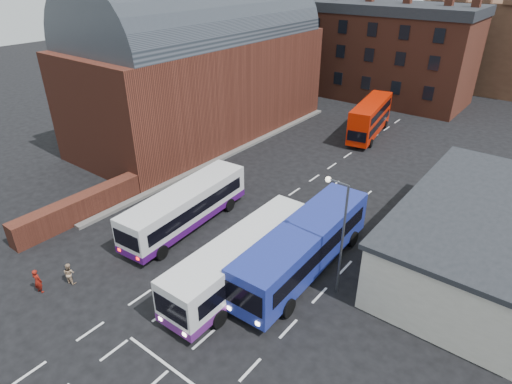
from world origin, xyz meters
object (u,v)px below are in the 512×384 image
Objects in this scene: bus_white_outbound at (186,205)px; pedestrian_beige at (69,273)px; pedestrian_red at (38,281)px; bus_white_inbound at (242,257)px; bus_red_double at (370,118)px; street_lamp at (340,229)px; bus_blue at (304,245)px.

bus_white_outbound reaches higher than pedestrian_beige.
pedestrian_red is at bearing -103.62° from bus_white_outbound.
bus_white_inbound is at bearing -154.05° from pedestrian_red.
bus_white_outbound is 10.31m from pedestrian_red.
bus_red_double is 33.56m from pedestrian_beige.
bus_white_inbound is 5.86m from street_lamp.
street_lamp is at bearing 100.68° from bus_red_double.
bus_blue is (9.25, 0.80, 0.18)m from bus_white_outbound.
street_lamp reaches higher than bus_white_outbound.
street_lamp is (2.36, -0.42, 2.32)m from bus_blue.
pedestrian_red is (-4.24, -34.88, -1.25)m from bus_red_double.
street_lamp reaches higher than pedestrian_red.
bus_white_inbound is (6.97, -2.24, 0.06)m from bus_white_outbound.
bus_white_outbound is at bearing -115.84° from pedestrian_red.
pedestrian_red is 1.15× the size of pedestrian_beige.
pedestrian_red is 1.68m from pedestrian_beige.
pedestrian_beige is (-1.00, -8.59, -1.05)m from bus_white_outbound.
street_lamp is (11.61, 0.37, 2.50)m from bus_white_outbound.
bus_white_outbound is at bearing -178.15° from street_lamp.
bus_white_outbound is 8.71m from pedestrian_beige.
pedestrian_red is (-8.65, -7.89, -1.00)m from bus_white_inbound.
bus_red_double is (-6.69, 23.96, 0.12)m from bus_blue.
bus_red_double is (-4.41, 27.00, 0.25)m from bus_white_inbound.
bus_white_inbound is 1.59× the size of street_lamp.
pedestrian_red reaches higher than pedestrian_beige.
bus_white_outbound is at bearing -112.29° from pedestrian_beige.
pedestrian_beige is at bearing -144.59° from street_lamp.
street_lamp is 17.28m from pedestrian_red.
pedestrian_red is at bearing 43.62° from bus_blue.
street_lamp is 5.12× the size of pedestrian_beige.
bus_white_outbound is at bearing 74.42° from bus_red_double.
bus_blue is (2.28, 3.04, 0.12)m from bus_white_inbound.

